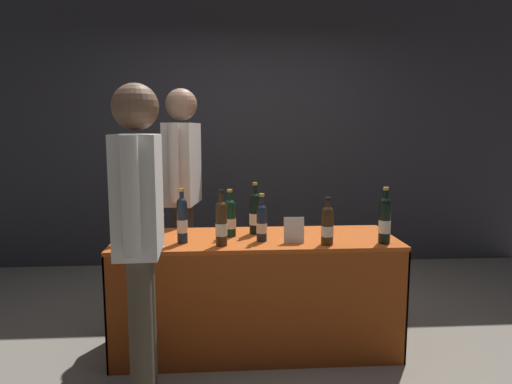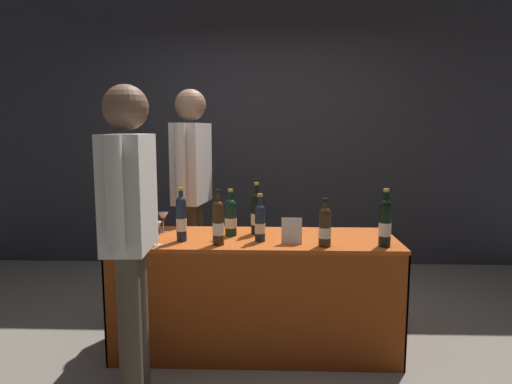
# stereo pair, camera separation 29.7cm
# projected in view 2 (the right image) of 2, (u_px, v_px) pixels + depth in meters

# --- Properties ---
(ground_plane) EXTENTS (12.00, 12.00, 0.00)m
(ground_plane) POSITION_uv_depth(u_px,v_px,m) (256.00, 345.00, 3.12)
(ground_plane) COLOR gray
(back_partition) EXTENTS (6.15, 0.12, 3.16)m
(back_partition) POSITION_uv_depth(u_px,v_px,m) (262.00, 117.00, 4.89)
(back_partition) COLOR #2D2D33
(back_partition) RESTS_ON ground_plane
(tasting_table) EXTENTS (1.82, 0.65, 0.75)m
(tasting_table) POSITION_uv_depth(u_px,v_px,m) (256.00, 272.00, 3.05)
(tasting_table) COLOR #B74C19
(tasting_table) RESTS_ON ground_plane
(featured_wine_bottle) EXTENTS (0.07, 0.07, 0.34)m
(featured_wine_bottle) POSITION_uv_depth(u_px,v_px,m) (218.00, 222.00, 2.80)
(featured_wine_bottle) COLOR #38230F
(featured_wine_bottle) RESTS_ON tasting_table
(display_bottle_0) EXTENTS (0.08, 0.08, 0.32)m
(display_bottle_0) POSITION_uv_depth(u_px,v_px,m) (129.00, 218.00, 2.95)
(display_bottle_0) COLOR #38230F
(display_bottle_0) RESTS_ON tasting_table
(display_bottle_1) EXTENTS (0.07, 0.07, 0.35)m
(display_bottle_1) POSITION_uv_depth(u_px,v_px,m) (385.00, 222.00, 2.76)
(display_bottle_1) COLOR black
(display_bottle_1) RESTS_ON tasting_table
(display_bottle_2) EXTENTS (0.08, 0.08, 0.35)m
(display_bottle_2) POSITION_uv_depth(u_px,v_px,m) (256.00, 213.00, 3.10)
(display_bottle_2) COLOR black
(display_bottle_2) RESTS_ON tasting_table
(display_bottle_3) EXTENTS (0.07, 0.07, 0.30)m
(display_bottle_3) POSITION_uv_depth(u_px,v_px,m) (260.00, 222.00, 2.89)
(display_bottle_3) COLOR #192333
(display_bottle_3) RESTS_ON tasting_table
(display_bottle_4) EXTENTS (0.08, 0.08, 0.29)m
(display_bottle_4) POSITION_uv_depth(u_px,v_px,m) (325.00, 226.00, 2.77)
(display_bottle_4) COLOR #38230F
(display_bottle_4) RESTS_ON tasting_table
(display_bottle_5) EXTENTS (0.07, 0.07, 0.34)m
(display_bottle_5) POSITION_uv_depth(u_px,v_px,m) (181.00, 218.00, 2.89)
(display_bottle_5) COLOR #192333
(display_bottle_5) RESTS_ON tasting_table
(display_bottle_6) EXTENTS (0.08, 0.08, 0.35)m
(display_bottle_6) POSITION_uv_depth(u_px,v_px,m) (152.00, 214.00, 3.03)
(display_bottle_6) COLOR black
(display_bottle_6) RESTS_ON tasting_table
(display_bottle_7) EXTENTS (0.08, 0.08, 0.31)m
(display_bottle_7) POSITION_uv_depth(u_px,v_px,m) (231.00, 217.00, 3.05)
(display_bottle_7) COLOR black
(display_bottle_7) RESTS_ON tasting_table
(wine_glass_near_vendor) EXTENTS (0.06, 0.06, 0.15)m
(wine_glass_near_vendor) POSITION_uv_depth(u_px,v_px,m) (157.00, 228.00, 2.79)
(wine_glass_near_vendor) COLOR silver
(wine_glass_near_vendor) RESTS_ON tasting_table
(wine_glass_mid) EXTENTS (0.07, 0.07, 0.14)m
(wine_glass_mid) POSITION_uv_depth(u_px,v_px,m) (163.00, 218.00, 3.16)
(wine_glass_mid) COLOR silver
(wine_glass_mid) RESTS_ON tasting_table
(wine_glass_near_taster) EXTENTS (0.07, 0.07, 0.12)m
(wine_glass_near_taster) POSITION_uv_depth(u_px,v_px,m) (138.00, 229.00, 2.87)
(wine_glass_near_taster) COLOR silver
(wine_glass_near_taster) RESTS_ON tasting_table
(brochure_stand) EXTENTS (0.13, 0.03, 0.16)m
(brochure_stand) POSITION_uv_depth(u_px,v_px,m) (292.00, 231.00, 2.84)
(brochure_stand) COLOR silver
(brochure_stand) RESTS_ON tasting_table
(vendor_presenter) EXTENTS (0.27, 0.57, 1.76)m
(vendor_presenter) POSITION_uv_depth(u_px,v_px,m) (192.00, 179.00, 3.62)
(vendor_presenter) COLOR #4C4233
(vendor_presenter) RESTS_ON ground_plane
(taster_foreground_right) EXTENTS (0.23, 0.58, 1.68)m
(taster_foreground_right) POSITION_uv_depth(u_px,v_px,m) (130.00, 216.00, 2.37)
(taster_foreground_right) COLOR #4C4233
(taster_foreground_right) RESTS_ON ground_plane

